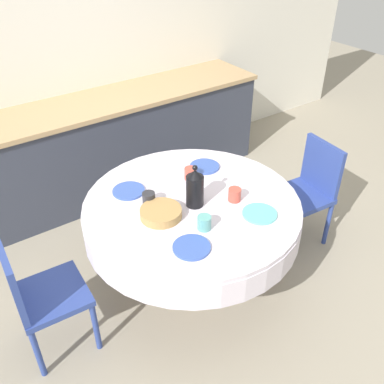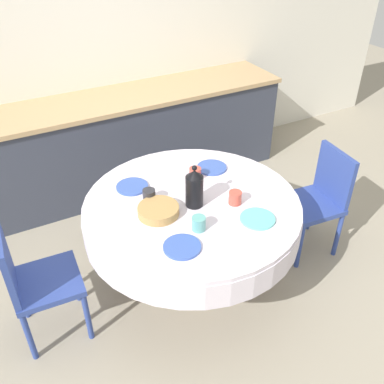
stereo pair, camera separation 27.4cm
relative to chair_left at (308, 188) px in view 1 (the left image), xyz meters
The scene contains 16 objects.
ground_plane 1.16m from the chair_left, behind, with size 12.00×12.00×0.00m, color #9E937F.
wall_back 2.34m from the chair_left, 118.67° to the left, with size 7.00×0.05×2.60m.
kitchen_counter 1.90m from the chair_left, 123.52° to the left, with size 3.24×0.64×0.91m.
dining_table 1.06m from the chair_left, behind, with size 1.43×1.43×0.73m.
chair_left is the anchor object (origin of this frame).
chair_right 2.11m from the chair_left, behind, with size 0.42×0.42×0.85m.
plate_near_left 1.36m from the chair_left, 168.57° to the right, with size 0.22×0.22×0.01m, color #3856AD.
cup_near_left 1.19m from the chair_left, behind, with size 0.08×0.08×0.09m, color #5BA39E.
plate_near_right 0.86m from the chair_left, 161.84° to the right, with size 0.22×0.22×0.01m, color #60BCB7.
cup_near_right 0.86m from the chair_left, behind, with size 0.08×0.08×0.09m, color #CC4C3D.
plate_far_left 1.42m from the chair_left, 161.59° to the left, with size 0.22×0.22×0.01m, color #3856AD.
cup_far_left 1.34m from the chair_left, 169.51° to the left, with size 0.08×0.08×0.09m, color #28282D.
plate_far_right 0.86m from the chair_left, 151.05° to the left, with size 0.22×0.22×0.01m, color #3856AD.
cup_far_right 1.00m from the chair_left, 159.72° to the left, with size 0.08×0.08×0.09m, color #CC4C3D.
coffee_carafe 1.12m from the chair_left, behind, with size 0.11×0.11×0.29m.
bread_basket 1.33m from the chair_left, behind, with size 0.26×0.26×0.06m, color #AD844C.
Camera 1 is at (-1.30, -1.84, 2.37)m, focal length 40.00 mm.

